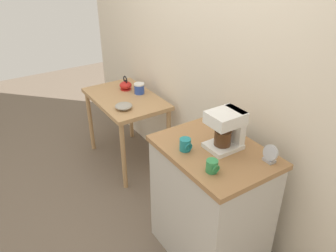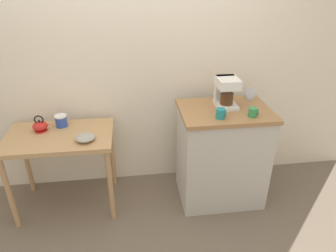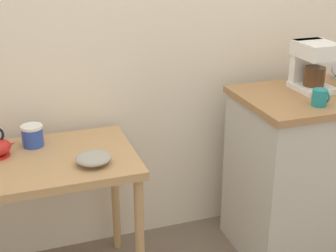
{
  "view_description": "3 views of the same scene",
  "coord_description": "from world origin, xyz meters",
  "px_view_note": "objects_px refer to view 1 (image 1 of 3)",
  "views": [
    {
      "loc": [
        2.1,
        -1.25,
        2.12
      ],
      "look_at": [
        0.25,
        -0.05,
        0.89
      ],
      "focal_mm": 35.87,
      "sensor_mm": 36.0,
      "label": 1
    },
    {
      "loc": [
        -0.08,
        -2.32,
        2.0
      ],
      "look_at": [
        0.22,
        -0.06,
        0.83
      ],
      "focal_mm": 32.55,
      "sensor_mm": 36.0,
      "label": 2
    },
    {
      "loc": [
        -0.79,
        -2.02,
        1.72
      ],
      "look_at": [
        -0.11,
        -0.06,
        0.88
      ],
      "focal_mm": 51.55,
      "sensor_mm": 36.0,
      "label": 3
    }
  ],
  "objects_px": {
    "mug_dark_teal": "(185,145)",
    "table_clock": "(270,154)",
    "bowl_stoneware": "(124,106)",
    "coffee_maker": "(227,128)",
    "canister_enamel": "(139,88)",
    "teakettle": "(126,85)",
    "mug_tall_green": "(212,166)"
  },
  "relations": [
    {
      "from": "mug_dark_teal",
      "to": "table_clock",
      "type": "bearing_deg",
      "value": 43.12
    },
    {
      "from": "bowl_stoneware",
      "to": "mug_dark_teal",
      "type": "bearing_deg",
      "value": -4.94
    },
    {
      "from": "coffee_maker",
      "to": "mug_dark_teal",
      "type": "height_order",
      "value": "coffee_maker"
    },
    {
      "from": "mug_dark_teal",
      "to": "table_clock",
      "type": "relative_size",
      "value": 0.73
    },
    {
      "from": "canister_enamel",
      "to": "coffee_maker",
      "type": "height_order",
      "value": "coffee_maker"
    },
    {
      "from": "teakettle",
      "to": "table_clock",
      "type": "bearing_deg",
      "value": 1.14
    },
    {
      "from": "bowl_stoneware",
      "to": "table_clock",
      "type": "height_order",
      "value": "table_clock"
    },
    {
      "from": "canister_enamel",
      "to": "coffee_maker",
      "type": "bearing_deg",
      "value": -5.75
    },
    {
      "from": "mug_tall_green",
      "to": "coffee_maker",
      "type": "bearing_deg",
      "value": 122.97
    },
    {
      "from": "coffee_maker",
      "to": "mug_tall_green",
      "type": "xyz_separation_m",
      "value": [
        0.16,
        -0.25,
        -0.1
      ]
    },
    {
      "from": "mug_tall_green",
      "to": "mug_dark_teal",
      "type": "relative_size",
      "value": 0.94
    },
    {
      "from": "teakettle",
      "to": "canister_enamel",
      "type": "height_order",
      "value": "teakettle"
    },
    {
      "from": "canister_enamel",
      "to": "table_clock",
      "type": "height_order",
      "value": "table_clock"
    },
    {
      "from": "coffee_maker",
      "to": "mug_tall_green",
      "type": "relative_size",
      "value": 3.34
    },
    {
      "from": "coffee_maker",
      "to": "mug_tall_green",
      "type": "distance_m",
      "value": 0.31
    },
    {
      "from": "canister_enamel",
      "to": "mug_dark_teal",
      "type": "xyz_separation_m",
      "value": [
        1.34,
        -0.39,
        0.17
      ]
    },
    {
      "from": "teakettle",
      "to": "coffee_maker",
      "type": "xyz_separation_m",
      "value": [
        1.62,
        -0.08,
        0.28
      ]
    },
    {
      "from": "table_clock",
      "to": "mug_dark_teal",
      "type": "bearing_deg",
      "value": -136.88
    },
    {
      "from": "coffee_maker",
      "to": "mug_tall_green",
      "type": "bearing_deg",
      "value": -57.03
    },
    {
      "from": "bowl_stoneware",
      "to": "mug_dark_teal",
      "type": "relative_size",
      "value": 1.95
    },
    {
      "from": "teakettle",
      "to": "coffee_maker",
      "type": "relative_size",
      "value": 0.6
    },
    {
      "from": "bowl_stoneware",
      "to": "canister_enamel",
      "type": "height_order",
      "value": "canister_enamel"
    },
    {
      "from": "teakettle",
      "to": "mug_tall_green",
      "type": "bearing_deg",
      "value": -10.28
    },
    {
      "from": "canister_enamel",
      "to": "mug_tall_green",
      "type": "relative_size",
      "value": 1.37
    },
    {
      "from": "bowl_stoneware",
      "to": "coffee_maker",
      "type": "xyz_separation_m",
      "value": [
        1.21,
        0.15,
        0.3
      ]
    },
    {
      "from": "bowl_stoneware",
      "to": "mug_tall_green",
      "type": "relative_size",
      "value": 2.07
    },
    {
      "from": "bowl_stoneware",
      "to": "table_clock",
      "type": "relative_size",
      "value": 1.41
    },
    {
      "from": "mug_tall_green",
      "to": "mug_dark_teal",
      "type": "bearing_deg",
      "value": 179.42
    },
    {
      "from": "table_clock",
      "to": "teakettle",
      "type": "bearing_deg",
      "value": -178.86
    },
    {
      "from": "teakettle",
      "to": "bowl_stoneware",
      "type": "bearing_deg",
      "value": -29.03
    },
    {
      "from": "coffee_maker",
      "to": "teakettle",
      "type": "bearing_deg",
      "value": 177.31
    },
    {
      "from": "teakettle",
      "to": "canister_enamel",
      "type": "xyz_separation_m",
      "value": [
        0.17,
        0.07,
        0.01
      ]
    }
  ]
}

